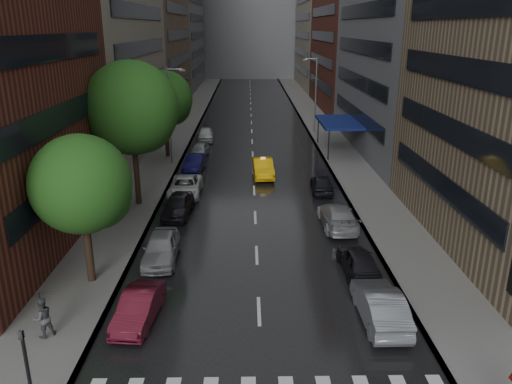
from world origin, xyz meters
TOP-DOWN VIEW (x-y plane):
  - ground at (0.00, 0.00)m, footprint 220.00×220.00m
  - road at (0.00, 50.00)m, footprint 14.00×140.00m
  - sidewalk_left at (-9.00, 50.00)m, footprint 4.00×140.00m
  - sidewalk_right at (9.00, 50.00)m, footprint 4.00×140.00m
  - buildings_left at (-15.00, 58.79)m, footprint 8.00×108.00m
  - buildings_right at (15.00, 56.70)m, footprint 8.05×109.10m
  - building_far at (0.00, 118.00)m, footprint 40.00×14.00m
  - tree_near at (-8.60, 6.89)m, footprint 4.90×4.90m
  - tree_mid at (-8.60, 18.66)m, footprint 6.60×6.60m
  - tree_far at (-8.60, 32.83)m, footprint 5.43×5.43m
  - taxi at (0.84, 25.95)m, footprint 1.93×4.91m
  - parked_cars_left at (-5.40, 21.52)m, footprint 2.41×41.75m
  - parked_cars_right at (5.40, 11.42)m, footprint 2.24×22.95m
  - ped_black_umbrella at (-9.12, 1.95)m, footprint 1.10×1.09m
  - traffic_light at (-7.60, -2.80)m, footprint 0.18×0.15m
  - street_lamp_left at (-7.72, 30.00)m, footprint 1.74×0.22m
  - street_lamp_right at (7.72, 45.00)m, footprint 1.74×0.22m
  - awning at (8.98, 35.00)m, footprint 4.00×8.00m

SIDE VIEW (x-z plane):
  - ground at x=0.00m, z-range 0.00..0.00m
  - road at x=0.00m, z-range 0.00..0.01m
  - sidewalk_left at x=-9.00m, z-range 0.00..0.15m
  - sidewalk_right at x=9.00m, z-range 0.00..0.15m
  - parked_cars_left at x=-5.40m, z-range -0.05..1.53m
  - parked_cars_right at x=5.40m, z-range -0.05..1.55m
  - taxi at x=0.84m, z-range 0.00..1.59m
  - ped_black_umbrella at x=-9.12m, z-range 0.33..2.42m
  - traffic_light at x=-7.60m, z-range 0.50..3.95m
  - awning at x=8.98m, z-range 1.57..4.70m
  - street_lamp_left at x=-7.72m, z-range 0.39..9.39m
  - street_lamp_right at x=7.72m, z-range 0.39..9.39m
  - tree_near at x=-8.60m, z-range 1.44..9.25m
  - tree_far at x=-8.60m, z-range 1.60..10.26m
  - tree_mid at x=-8.60m, z-range 1.95..12.47m
  - buildings_right at x=15.00m, z-range -2.97..33.03m
  - buildings_left at x=-15.00m, z-range -3.01..34.99m
  - building_far at x=0.00m, z-range 0.00..32.00m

